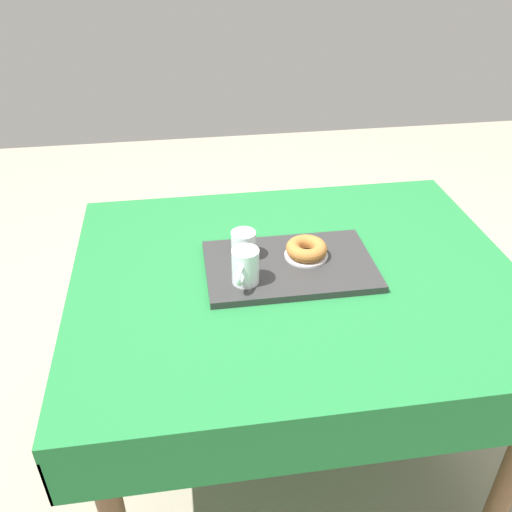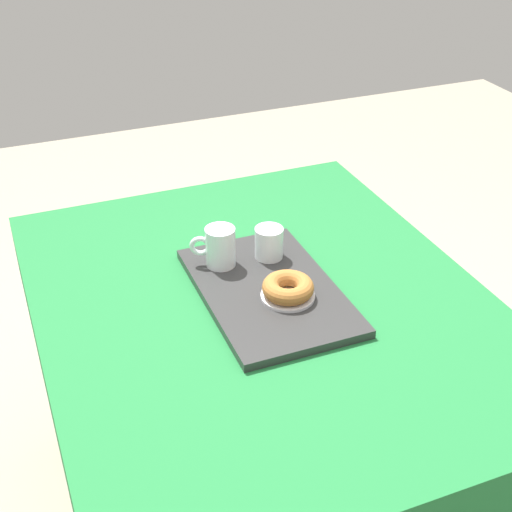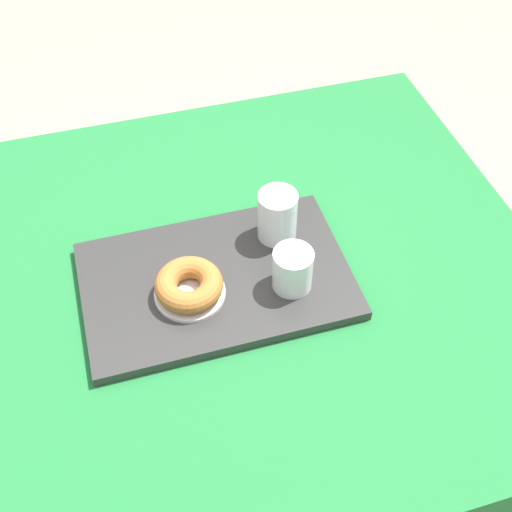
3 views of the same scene
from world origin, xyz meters
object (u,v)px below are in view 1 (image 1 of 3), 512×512
water_glass_near (244,246)px  donut_plate_left (306,255)px  dining_table (295,298)px  sugar_donut_left (307,248)px  tea_mug_left (245,268)px  serving_tray (290,266)px

water_glass_near → donut_plate_left: water_glass_near is taller
dining_table → sugar_donut_left: size_ratio=10.62×
sugar_donut_left → tea_mug_left: bearing=-152.9°
tea_mug_left → sugar_donut_left: tea_mug_left is taller
sugar_donut_left → water_glass_near: bearing=171.3°
serving_tray → sugar_donut_left: size_ratio=4.01×
donut_plate_left → sugar_donut_left: (0.00, 0.00, 0.02)m
donut_plate_left → tea_mug_left: bearing=-152.9°
serving_tray → sugar_donut_left: bearing=26.3°
water_glass_near → sugar_donut_left: size_ratio=0.67×
dining_table → serving_tray: size_ratio=2.65×
tea_mug_left → donut_plate_left: bearing=27.1°
tea_mug_left → sugar_donut_left: (0.19, 0.10, -0.02)m
dining_table → tea_mug_left: 0.23m
donut_plate_left → sugar_donut_left: sugar_donut_left is taller
donut_plate_left → sugar_donut_left: bearing=0.0°
dining_table → donut_plate_left: bearing=50.5°
water_glass_near → donut_plate_left: 0.18m
serving_tray → water_glass_near: size_ratio=5.96×
dining_table → serving_tray: 0.11m
dining_table → water_glass_near: size_ratio=15.79×
serving_tray → donut_plate_left: donut_plate_left is taller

